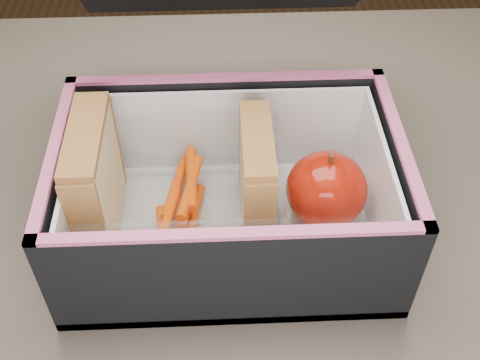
# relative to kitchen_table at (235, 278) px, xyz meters

# --- Properties ---
(kitchen_table) EXTENTS (1.20, 0.80, 0.75)m
(kitchen_table) POSITION_rel_kitchen_table_xyz_m (0.00, 0.00, 0.00)
(kitchen_table) COLOR brown
(kitchen_table) RESTS_ON ground
(lunch_bag) EXTENTS (0.30, 0.33, 0.26)m
(lunch_bag) POSITION_rel_kitchen_table_xyz_m (-0.01, -0.01, 0.16)
(lunch_bag) COLOR black
(lunch_bag) RESTS_ON kitchen_table
(plastic_tub) EXTENTS (0.19, 0.14, 0.08)m
(plastic_tub) POSITION_rel_kitchen_table_xyz_m (-0.05, -0.01, 0.14)
(plastic_tub) COLOR white
(plastic_tub) RESTS_ON lunch_bag
(sandwich_left) EXTENTS (0.03, 0.11, 0.12)m
(sandwich_left) POSITION_rel_kitchen_table_xyz_m (-0.12, -0.01, 0.17)
(sandwich_left) COLOR tan
(sandwich_left) RESTS_ON plastic_tub
(sandwich_right) EXTENTS (0.03, 0.10, 0.11)m
(sandwich_right) POSITION_rel_kitchen_table_xyz_m (0.02, -0.01, 0.16)
(sandwich_right) COLOR tan
(sandwich_right) RESTS_ON plastic_tub
(carrot_sticks) EXTENTS (0.05, 0.14, 0.03)m
(carrot_sticks) POSITION_rel_kitchen_table_xyz_m (-0.05, 0.00, 0.12)
(carrot_sticks) COLOR #DD3F00
(carrot_sticks) RESTS_ON plastic_tub
(paper_napkin) EXTENTS (0.08, 0.08, 0.01)m
(paper_napkin) POSITION_rel_kitchen_table_xyz_m (0.08, -0.01, 0.11)
(paper_napkin) COLOR white
(paper_napkin) RESTS_ON lunch_bag
(red_apple) EXTENTS (0.08, 0.08, 0.08)m
(red_apple) POSITION_rel_kitchen_table_xyz_m (0.08, -0.01, 0.15)
(red_apple) COLOR #810602
(red_apple) RESTS_ON paper_napkin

